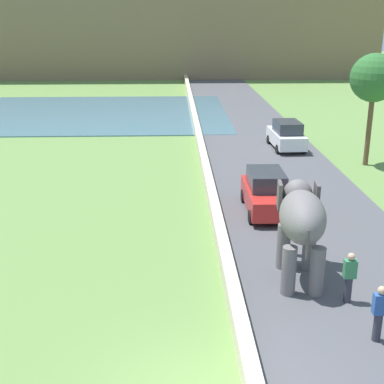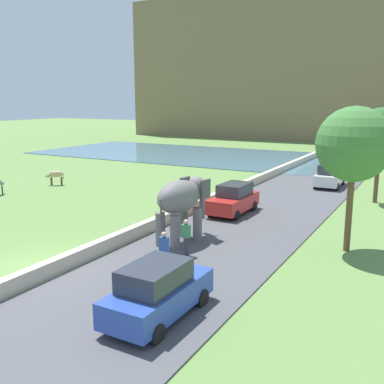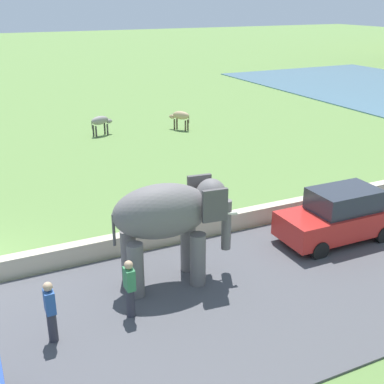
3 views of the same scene
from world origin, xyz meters
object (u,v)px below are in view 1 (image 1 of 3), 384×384
(car_white, at_px, (287,135))
(car_red, at_px, (266,192))
(person_beside_elephant, at_px, (349,277))
(person_trailing, at_px, (379,313))
(elephant, at_px, (301,220))

(car_white, bearing_deg, car_red, -105.95)
(person_beside_elephant, xyz_separation_m, person_trailing, (0.14, -1.96, 0.00))
(car_red, height_order, car_white, same)
(elephant, relative_size, person_beside_elephant, 2.17)
(elephant, distance_m, car_white, 17.37)
(person_trailing, bearing_deg, car_white, 84.83)
(person_trailing, height_order, car_white, car_white)
(person_trailing, height_order, car_red, car_red)
(car_red, bearing_deg, car_white, 74.05)
(elephant, xyz_separation_m, car_red, (-0.02, 6.03, -1.14))
(person_trailing, xyz_separation_m, car_red, (-1.29, 9.57, 0.03))
(elephant, bearing_deg, car_red, 90.23)
(elephant, distance_m, car_red, 6.13)
(person_beside_elephant, distance_m, person_trailing, 1.96)
(elephant, height_order, car_red, elephant)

